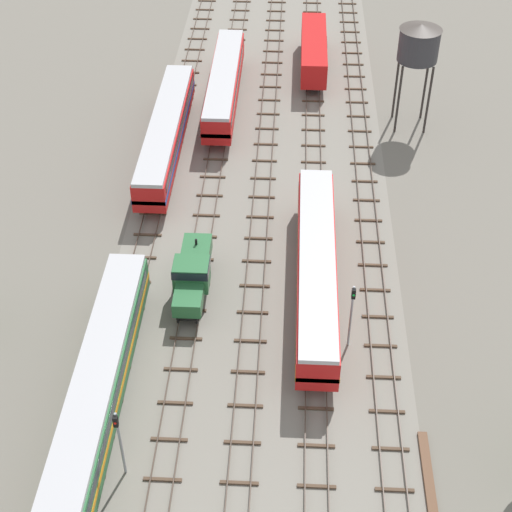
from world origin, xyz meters
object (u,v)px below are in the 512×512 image
at_px(passenger_coach_centre_mid, 316,267).
at_px(freight_boxcar_centre_farther, 314,50).
at_px(signal_post_near, 352,309).
at_px(passenger_coach_far_left_midfar, 166,132).
at_px(signal_post_nearest, 119,437).
at_px(shunter_loco_left_near, 192,273).
at_px(diesel_railcar_left_far, 224,83).
at_px(water_tower, 419,44).
at_px(passenger_coach_far_left_nearest, 100,380).

distance_m(passenger_coach_centre_mid, freight_boxcar_centre_farther, 37.95).
xyz_separation_m(freight_boxcar_centre_farther, signal_post_near, (2.36, -43.54, 1.14)).
bearing_deg(signal_post_near, passenger_coach_far_left_midfar, 123.94).
height_order(passenger_coach_centre_mid, signal_post_nearest, signal_post_nearest).
relative_size(shunter_loco_left_near, freight_boxcar_centre_farther, 0.60).
bearing_deg(signal_post_nearest, signal_post_near, 39.28).
relative_size(diesel_railcar_left_far, signal_post_nearest, 3.58).
bearing_deg(passenger_coach_centre_mid, diesel_railcar_left_far, 107.98).
height_order(shunter_loco_left_near, water_tower, water_tower).
distance_m(water_tower, signal_post_nearest, 48.66).
bearing_deg(passenger_coach_centre_mid, passenger_coach_far_left_nearest, -139.78).
bearing_deg(signal_post_near, shunter_loco_left_near, 156.88).
xyz_separation_m(freight_boxcar_centre_farther, signal_post_nearest, (-11.84, -55.16, 1.17)).
relative_size(passenger_coach_far_left_nearest, water_tower, 2.03).
xyz_separation_m(passenger_coach_far_left_midfar, freight_boxcar_centre_farther, (14.21, 18.92, -0.16)).
bearing_deg(water_tower, passenger_coach_centre_mid, -110.48).
xyz_separation_m(passenger_coach_far_left_nearest, signal_post_near, (16.57, 6.42, 0.98)).
bearing_deg(passenger_coach_far_left_nearest, signal_post_nearest, -65.51).
distance_m(shunter_loco_left_near, freight_boxcar_centre_farther, 39.64).
relative_size(water_tower, signal_post_near, 1.91).
height_order(shunter_loco_left_near, passenger_coach_far_left_midfar, passenger_coach_far_left_midfar).
xyz_separation_m(passenger_coach_centre_mid, diesel_railcar_left_far, (-9.47, 29.18, -0.02)).
xyz_separation_m(passenger_coach_centre_mid, freight_boxcar_centre_farther, (0.01, 37.95, -0.16)).
height_order(passenger_coach_far_left_nearest, shunter_loco_left_near, passenger_coach_far_left_nearest).
bearing_deg(passenger_coach_far_left_nearest, signal_post_near, 21.18).
relative_size(passenger_coach_centre_mid, water_tower, 2.03).
bearing_deg(passenger_coach_far_left_nearest, water_tower, 57.85).
bearing_deg(passenger_coach_centre_mid, signal_post_near, -67.05).
distance_m(passenger_coach_far_left_midfar, diesel_railcar_left_far, 11.20).
distance_m(passenger_coach_centre_mid, passenger_coach_far_left_midfar, 23.74).
distance_m(freight_boxcar_centre_farther, signal_post_near, 43.62).
relative_size(diesel_railcar_left_far, freight_boxcar_centre_farther, 1.46).
bearing_deg(diesel_railcar_left_far, passenger_coach_far_left_midfar, -115.00).
xyz_separation_m(diesel_railcar_left_far, signal_post_near, (11.83, -34.77, 1.00)).
relative_size(freight_boxcar_centre_farther, signal_post_nearest, 2.45).
distance_m(signal_post_nearest, signal_post_near, 18.35).
distance_m(shunter_loco_left_near, passenger_coach_far_left_midfar, 20.14).
distance_m(shunter_loco_left_near, diesel_railcar_left_far, 29.72).
height_order(passenger_coach_far_left_nearest, passenger_coach_far_left_midfar, same).
bearing_deg(diesel_railcar_left_far, signal_post_nearest, -92.92).
distance_m(shunter_loco_left_near, passenger_coach_centre_mid, 9.50).
bearing_deg(signal_post_nearest, freight_boxcar_centre_farther, 77.88).
bearing_deg(shunter_loco_left_near, signal_post_near, -23.12).
bearing_deg(diesel_railcar_left_far, shunter_loco_left_near, -90.00).
bearing_deg(freight_boxcar_centre_farther, shunter_loco_left_near, -103.83).
bearing_deg(signal_post_nearest, passenger_coach_far_left_nearest, 114.49).
xyz_separation_m(shunter_loco_left_near, diesel_railcar_left_far, (0.00, 29.72, 0.59)).
bearing_deg(shunter_loco_left_near, passenger_coach_centre_mid, 3.24).
bearing_deg(passenger_coach_far_left_midfar, signal_post_near, -56.06).
distance_m(shunter_loco_left_near, signal_post_near, 12.97).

